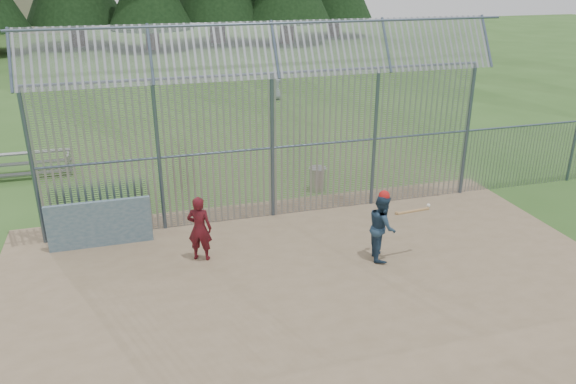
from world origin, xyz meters
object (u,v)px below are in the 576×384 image
object	(u,v)px
batter	(382,227)
onlooker	(200,228)
trash_can	(317,179)
dugout_wall	(100,224)
bleacher	(25,165)

from	to	relation	value
batter	onlooker	xyz separation A→B (m)	(-4.15, 1.14, -0.01)
batter	trash_can	distance (m)	4.62
dugout_wall	batter	distance (m)	6.92
trash_can	dugout_wall	bearing A→B (deg)	-162.04
batter	onlooker	distance (m)	4.31
batter	bleacher	size ratio (longest dim) A/B	0.54
onlooker	batter	bearing A→B (deg)	-171.81
batter	bleacher	world-z (taller)	batter
trash_can	bleacher	size ratio (longest dim) A/B	0.27
dugout_wall	onlooker	bearing A→B (deg)	-30.97
onlooker	trash_can	bearing A→B (deg)	-116.52
dugout_wall	trash_can	distance (m)	6.76
bleacher	batter	bearing A→B (deg)	-43.57
trash_can	bleacher	bearing A→B (deg)	156.28
batter	trash_can	world-z (taller)	batter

